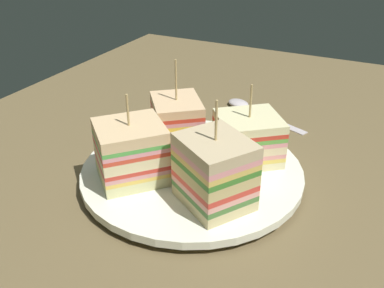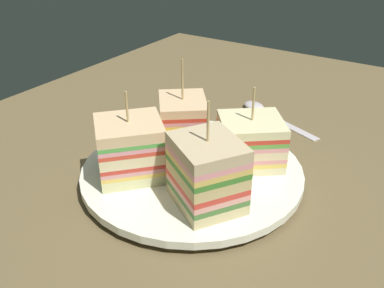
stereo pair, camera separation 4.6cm
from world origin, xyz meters
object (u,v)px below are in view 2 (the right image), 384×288
(chip_pile, at_px, (181,167))
(plate, at_px, (192,172))
(sandwich_wedge_0, at_px, (131,149))
(sandwich_wedge_3, at_px, (183,120))
(sandwich_wedge_1, at_px, (207,173))
(spoon, at_px, (262,111))
(sandwich_wedge_2, at_px, (250,141))

(chip_pile, bearing_deg, plate, -12.96)
(sandwich_wedge_0, bearing_deg, sandwich_wedge_3, 41.13)
(sandwich_wedge_0, xyz_separation_m, sandwich_wedge_3, (0.09, -0.00, -0.00))
(sandwich_wedge_1, height_order, spoon, sandwich_wedge_1)
(plate, bearing_deg, sandwich_wedge_3, 42.65)
(sandwich_wedge_1, height_order, sandwich_wedge_3, sandwich_wedge_1)
(sandwich_wedge_0, distance_m, sandwich_wedge_3, 0.09)
(sandwich_wedge_1, xyz_separation_m, chip_pile, (0.03, 0.05, -0.03))
(chip_pile, bearing_deg, sandwich_wedge_1, -121.15)
(sandwich_wedge_1, bearing_deg, chip_pile, 1.80)
(sandwich_wedge_1, xyz_separation_m, sandwich_wedge_3, (0.10, 0.09, -0.01))
(chip_pile, relative_size, spoon, 0.49)
(sandwich_wedge_2, height_order, spoon, sandwich_wedge_2)
(chip_pile, height_order, spoon, chip_pile)
(sandwich_wedge_2, distance_m, spoon, 0.18)
(plate, distance_m, sandwich_wedge_1, 0.08)
(sandwich_wedge_1, relative_size, chip_pile, 1.60)
(sandwich_wedge_3, distance_m, spoon, 0.17)
(plate, relative_size, sandwich_wedge_3, 2.37)
(sandwich_wedge_2, xyz_separation_m, spoon, (0.16, 0.06, -0.04))
(sandwich_wedge_2, height_order, sandwich_wedge_3, sandwich_wedge_3)
(sandwich_wedge_1, distance_m, sandwich_wedge_2, 0.09)
(sandwich_wedge_0, xyz_separation_m, chip_pile, (0.03, -0.04, -0.02))
(sandwich_wedge_1, bearing_deg, sandwich_wedge_2, -57.37)
(chip_pile, bearing_deg, sandwich_wedge_0, 123.64)
(plate, bearing_deg, sandwich_wedge_0, 133.43)
(sandwich_wedge_2, relative_size, chip_pile, 1.37)
(sandwich_wedge_0, height_order, sandwich_wedge_2, sandwich_wedge_0)
(plate, bearing_deg, spoon, 2.50)
(sandwich_wedge_0, bearing_deg, spoon, 34.37)
(plate, xyz_separation_m, sandwich_wedge_3, (0.05, 0.04, 0.03))
(sandwich_wedge_0, xyz_separation_m, sandwich_wedge_2, (0.09, -0.10, -0.00))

